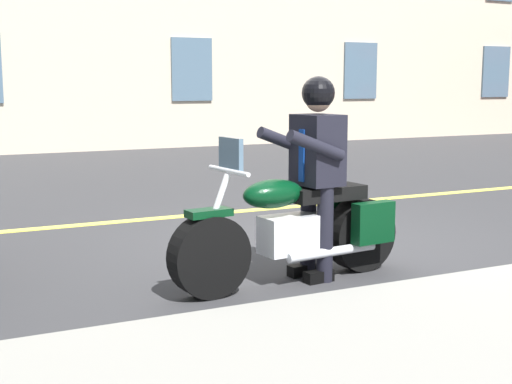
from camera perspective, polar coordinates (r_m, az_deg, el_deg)
The scene contains 4 objects.
ground_plane at distance 7.53m, azimuth 4.18°, elevation -4.14°, with size 80.00×80.00×0.00m, color #333335.
lane_center_stripe at distance 9.28m, azimuth -2.01°, elevation -1.61°, with size 60.00×0.16×0.01m, color #E5DB4C.
motorcycle_main at distance 6.02m, azimuth 3.34°, elevation -3.04°, with size 2.22×0.74×1.26m.
rider_main at distance 6.04m, azimuth 4.85°, elevation 2.59°, with size 0.66×0.60×1.74m.
Camera 1 is at (3.68, 6.35, 1.70)m, focal length 49.73 mm.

